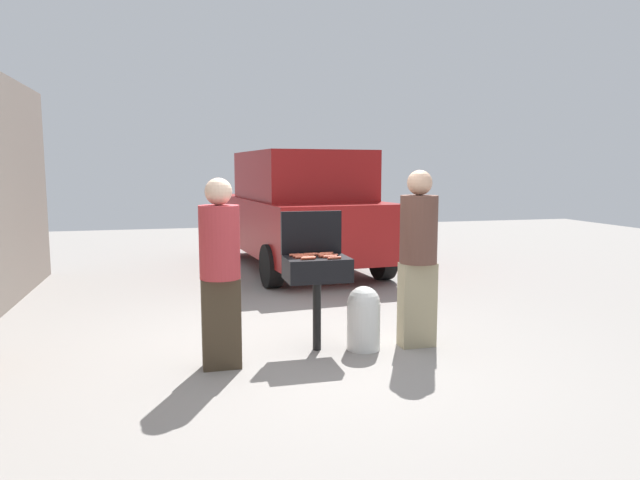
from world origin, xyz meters
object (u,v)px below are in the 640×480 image
object	(u,v)px
bbq_grill	(317,272)
hot_dog_3	(307,256)
hot_dog_11	(331,255)
person_left	(220,266)
hot_dog_12	(296,255)
hot_dog_14	(302,257)
hot_dog_1	(326,256)
hot_dog_5	(304,255)
person_right	(418,252)
hot_dog_7	(327,253)
propane_tank	(364,317)
hot_dog_4	(309,258)
hot_dog_15	(300,256)
hot_dog_8	(325,254)
parked_minivan	(299,210)
hot_dog_2	(334,258)
hot_dog_0	(308,258)
hot_dog_9	(312,255)
hot_dog_13	(310,254)
hot_dog_6	(325,255)
hot_dog_10	(330,257)

from	to	relation	value
bbq_grill	hot_dog_3	world-z (taller)	hot_dog_3
hot_dog_11	person_left	size ratio (longest dim) A/B	0.08
hot_dog_12	hot_dog_14	world-z (taller)	same
hot_dog_1	bbq_grill	bearing A→B (deg)	151.65
hot_dog_3	hot_dog_5	size ratio (longest dim) A/B	1.00
person_left	person_right	bearing A→B (deg)	11.20
hot_dog_11	person_right	world-z (taller)	person_right
hot_dog_7	propane_tank	xyz separation A→B (m)	(0.31, -0.22, -0.59)
hot_dog_4	hot_dog_15	world-z (taller)	same
propane_tank	bbq_grill	bearing A→B (deg)	167.69
hot_dog_8	hot_dog_11	xyz separation A→B (m)	(0.04, -0.08, 0.00)
hot_dog_3	parked_minivan	distance (m)	4.65
hot_dog_4	propane_tank	size ratio (longest dim) A/B	0.21
hot_dog_2	hot_dog_15	world-z (taller)	same
hot_dog_8	hot_dog_12	world-z (taller)	same
hot_dog_0	hot_dog_12	bearing A→B (deg)	104.32
hot_dog_9	hot_dog_11	world-z (taller)	same
parked_minivan	hot_dog_4	bearing A→B (deg)	73.10
hot_dog_12	hot_dog_13	xyz separation A→B (m)	(0.14, 0.02, 0.00)
bbq_grill	hot_dog_1	xyz separation A→B (m)	(0.08, -0.04, 0.15)
hot_dog_11	propane_tank	bearing A→B (deg)	-16.92
hot_dog_6	hot_dog_13	distance (m)	0.15
hot_dog_6	hot_dog_13	bearing A→B (deg)	141.32
hot_dog_5	person_left	xyz separation A→B (m)	(-0.81, -0.34, -0.02)
hot_dog_1	hot_dog_13	distance (m)	0.20
bbq_grill	parked_minivan	distance (m)	4.63
hot_dog_3	hot_dog_8	size ratio (longest dim) A/B	1.00
hot_dog_6	hot_dog_14	world-z (taller)	same
hot_dog_6	hot_dog_15	world-z (taller)	same
hot_dog_3	hot_dog_7	world-z (taller)	same
hot_dog_3	hot_dog_14	bearing A→B (deg)	-150.50
parked_minivan	hot_dog_15	bearing A→B (deg)	72.09
hot_dog_7	hot_dog_10	distance (m)	0.21
hot_dog_7	parked_minivan	distance (m)	4.47
parked_minivan	hot_dog_14	bearing A→B (deg)	72.34
parked_minivan	hot_dog_13	bearing A→B (deg)	73.39
hot_dog_3	hot_dog_2	bearing A→B (deg)	-34.09
person_left	hot_dog_15	bearing A→B (deg)	27.79
hot_dog_0	hot_dog_15	world-z (taller)	same
hot_dog_0	hot_dog_13	distance (m)	0.27
bbq_grill	hot_dog_13	size ratio (longest dim) A/B	6.94
hot_dog_7	hot_dog_13	xyz separation A→B (m)	(-0.16, -0.01, 0.00)
bbq_grill	parked_minivan	bearing A→B (deg)	79.86
hot_dog_9	person_right	xyz separation A→B (m)	(1.00, -0.21, 0.02)
hot_dog_10	propane_tank	world-z (taller)	hot_dog_10
hot_dog_3	hot_dog_10	xyz separation A→B (m)	(0.21, -0.07, 0.00)
hot_dog_6	hot_dog_9	world-z (taller)	same
hot_dog_6	hot_dog_9	distance (m)	0.13
hot_dog_3	propane_tank	distance (m)	0.81
hot_dog_8	parked_minivan	world-z (taller)	parked_minivan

